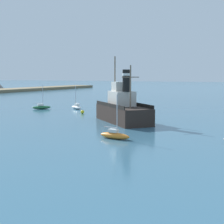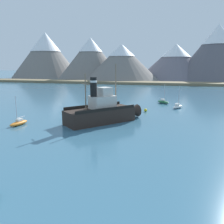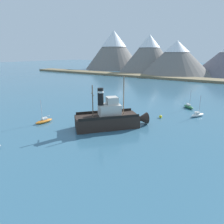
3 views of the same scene
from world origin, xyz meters
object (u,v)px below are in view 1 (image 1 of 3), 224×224
sailboat_green (41,107)px  mooring_buoy (82,112)px  old_tugboat (121,110)px  sailboat_orange (115,135)px  sailboat_white (76,107)px

sailboat_green → mooring_buoy: bearing=-105.0°
old_tugboat → sailboat_green: size_ratio=2.66×
old_tugboat → sailboat_orange: old_tugboat is taller
old_tugboat → mooring_buoy: 12.66m
sailboat_orange → mooring_buoy: size_ratio=7.44×
sailboat_green → sailboat_orange: bearing=-128.1°
sailboat_orange → sailboat_white: 33.94m
sailboat_orange → sailboat_white: same height
sailboat_green → old_tugboat: bearing=-112.4°
sailboat_white → mooring_buoy: bearing=-139.4°
old_tugboat → sailboat_white: old_tugboat is taller
old_tugboat → sailboat_white: (12.90, 16.65, -1.40)m
sailboat_orange → sailboat_white: (25.76, 22.10, 0.00)m
old_tugboat → sailboat_white: bearing=52.2°
old_tugboat → sailboat_orange: bearing=-157.0°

